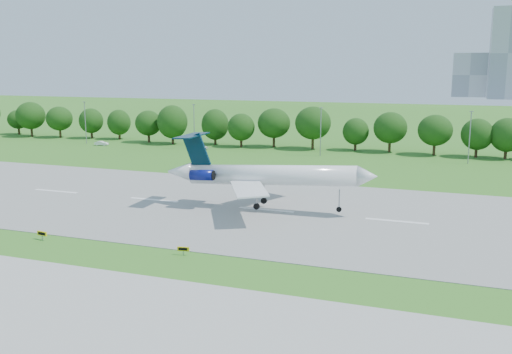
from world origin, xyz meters
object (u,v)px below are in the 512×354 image
airliner (261,174)px  taxi_sign_left (42,234)px  service_vehicle_b (201,147)px  service_vehicle_a (101,143)px

airliner → taxi_sign_left: airliner is taller
airliner → taxi_sign_left: (-21.53, -24.52, -4.89)m
taxi_sign_left → service_vehicle_b: size_ratio=0.44×
taxi_sign_left → service_vehicle_b: service_vehicle_b is taller
service_vehicle_b → taxi_sign_left: bearing=-171.0°
service_vehicle_a → taxi_sign_left: bearing=-161.4°
airliner → service_vehicle_a: bearing=138.9°
taxi_sign_left → service_vehicle_a: size_ratio=0.43×
airliner → service_vehicle_b: size_ratio=9.07×
service_vehicle_a → service_vehicle_b: service_vehicle_b is taller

